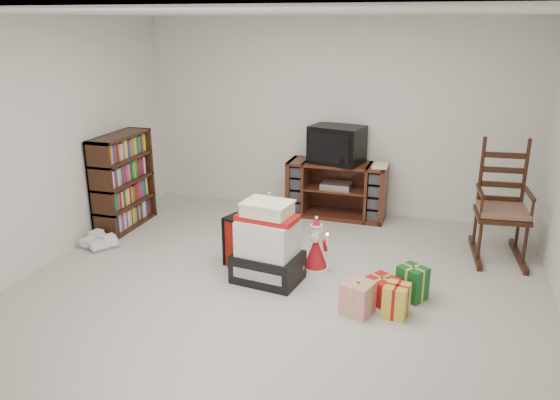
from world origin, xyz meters
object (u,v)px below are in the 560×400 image
object	(u,v)px
gift_pile	(268,247)
sneaker_pair	(98,243)
gift_cluster	(390,297)
mrs_claus_figurine	(269,225)
tv_stand	(337,190)
rocking_chair	(501,216)
crt_television	(337,144)
santa_figurine	(316,250)
teddy_bear	(292,264)
bookshelf	(123,183)
red_suitcase	(246,243)

from	to	relation	value
gift_pile	sneaker_pair	world-z (taller)	gift_pile
gift_cluster	mrs_claus_figurine	bearing A→B (deg)	143.02
tv_stand	mrs_claus_figurine	xyz separation A→B (m)	(-0.55, -1.13, -0.13)
rocking_chair	gift_pile	size ratio (longest dim) A/B	1.65
gift_pile	crt_television	world-z (taller)	crt_television
santa_figurine	crt_television	size ratio (longest dim) A/B	0.78
rocking_chair	teddy_bear	distance (m)	2.34
crt_television	gift_pile	bearing A→B (deg)	-83.72
bookshelf	gift_pile	xyz separation A→B (m)	(2.16, -0.91, -0.21)
teddy_bear	crt_television	bearing A→B (deg)	88.70
rocking_chair	gift_cluster	size ratio (longest dim) A/B	1.67
tv_stand	sneaker_pair	world-z (taller)	tv_stand
bookshelf	mrs_claus_figurine	bearing A→B (deg)	-0.58
gift_cluster	rocking_chair	bearing A→B (deg)	57.71
red_suitcase	crt_television	bearing A→B (deg)	91.65
teddy_bear	gift_cluster	bearing A→B (deg)	-20.44
gift_pile	gift_cluster	size ratio (longest dim) A/B	1.01
santa_figurine	mrs_claus_figurine	distance (m)	0.85
tv_stand	gift_cluster	xyz separation A→B (m)	(0.95, -2.26, -0.24)
bookshelf	mrs_claus_figurine	xyz separation A→B (m)	(1.88, -0.02, -0.32)
bookshelf	red_suitcase	size ratio (longest dim) A/B	1.86
teddy_bear	crt_television	size ratio (longest dim) A/B	0.44
tv_stand	teddy_bear	distance (m)	1.90
tv_stand	santa_figurine	size ratio (longest dim) A/B	2.23
bookshelf	teddy_bear	bearing A→B (deg)	-17.96
bookshelf	rocking_chair	distance (m)	4.38
teddy_bear	sneaker_pair	size ratio (longest dim) A/B	0.75
rocking_chair	sneaker_pair	world-z (taller)	rocking_chair
mrs_claus_figurine	gift_cluster	bearing A→B (deg)	-36.98
mrs_claus_figurine	gift_cluster	world-z (taller)	mrs_claus_figurine
bookshelf	santa_figurine	distance (m)	2.63
rocking_chair	gift_cluster	distance (m)	1.87
teddy_bear	santa_figurine	distance (m)	0.31
tv_stand	gift_pile	world-z (taller)	gift_pile
santa_figurine	bookshelf	bearing A→B (deg)	168.13
santa_figurine	gift_pile	bearing A→B (deg)	-136.34
teddy_bear	red_suitcase	bearing A→B (deg)	171.08
gift_pile	red_suitcase	xyz separation A→B (m)	(-0.31, 0.23, -0.08)
rocking_chair	crt_television	world-z (taller)	rocking_chair
tv_stand	sneaker_pair	bearing A→B (deg)	-142.01
red_suitcase	sneaker_pair	bearing A→B (deg)	-160.82
rocking_chair	crt_television	xyz separation A→B (m)	(-1.95, 0.71, 0.50)
mrs_claus_figurine	red_suitcase	bearing A→B (deg)	-93.30
red_suitcase	crt_television	world-z (taller)	crt_television
crt_television	tv_stand	bearing A→B (deg)	-15.31
gift_pile	teddy_bear	xyz separation A→B (m)	(0.21, 0.14, -0.21)
red_suitcase	sneaker_pair	xyz separation A→B (m)	(-1.78, -0.00, -0.21)
teddy_bear	mrs_claus_figurine	bearing A→B (deg)	122.98
rocking_chair	teddy_bear	size ratio (longest dim) A/B	4.16
gift_cluster	bookshelf	bearing A→B (deg)	161.29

